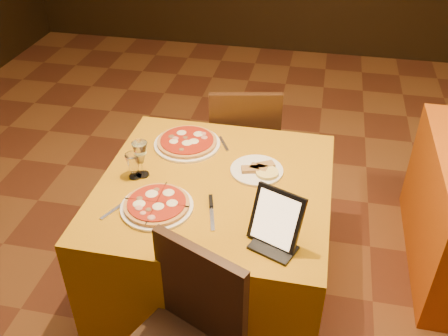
% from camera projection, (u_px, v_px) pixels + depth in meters
% --- Properties ---
extents(floor, '(6.00, 7.00, 0.01)m').
position_uv_depth(floor, '(239.00, 281.00, 2.87)').
color(floor, '#5E2D19').
rests_on(floor, ground).
extents(main_table, '(1.10, 1.10, 0.75)m').
position_uv_depth(main_table, '(215.00, 240.00, 2.60)').
color(main_table, '#B4770B').
rests_on(main_table, floor).
extents(chair_main_far, '(0.54, 0.54, 0.91)m').
position_uv_depth(chair_main_far, '(243.00, 144.00, 3.22)').
color(chair_main_far, black).
rests_on(chair_main_far, floor).
extents(pizza_near, '(0.33, 0.33, 0.03)m').
position_uv_depth(pizza_near, '(157.00, 205.00, 2.23)').
color(pizza_near, white).
rests_on(pizza_near, main_table).
extents(pizza_far, '(0.35, 0.35, 0.03)m').
position_uv_depth(pizza_far, '(187.00, 143.00, 2.65)').
color(pizza_far, white).
rests_on(pizza_far, main_table).
extents(cutlet_dish, '(0.26, 0.26, 0.03)m').
position_uv_depth(cutlet_dish, '(257.00, 169.00, 2.46)').
color(cutlet_dish, white).
rests_on(cutlet_dish, main_table).
extents(wine_glass, '(0.08, 0.08, 0.19)m').
position_uv_depth(wine_glass, '(141.00, 159.00, 2.38)').
color(wine_glass, '#E7E683').
rests_on(wine_glass, main_table).
extents(water_glass, '(0.08, 0.08, 0.13)m').
position_uv_depth(water_glass, '(134.00, 166.00, 2.39)').
color(water_glass, silver).
rests_on(water_glass, main_table).
extents(tablet, '(0.24, 0.17, 0.24)m').
position_uv_depth(tablet, '(276.00, 218.00, 2.00)').
color(tablet, black).
rests_on(tablet, main_table).
extents(knife, '(0.07, 0.21, 0.01)m').
position_uv_depth(knife, '(212.00, 214.00, 2.19)').
color(knife, silver).
rests_on(knife, main_table).
extents(fork_near, '(0.08, 0.14, 0.01)m').
position_uv_depth(fork_near, '(114.00, 210.00, 2.22)').
color(fork_near, '#A4A3A9').
rests_on(fork_near, main_table).
extents(fork_far, '(0.09, 0.14, 0.01)m').
position_uv_depth(fork_far, '(224.00, 144.00, 2.67)').
color(fork_far, silver).
rests_on(fork_far, main_table).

